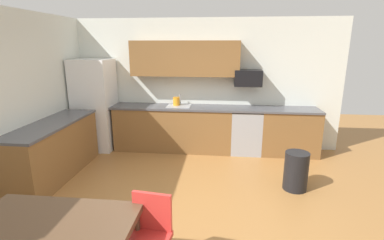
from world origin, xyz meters
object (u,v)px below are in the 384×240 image
Objects in this scene: oven_range at (246,131)px; kettle at (176,102)px; trash_bin at (296,171)px; refrigerator at (95,105)px; microwave at (248,78)px; dining_table at (47,232)px; chair_near_table at (148,233)px.

oven_range is 4.55× the size of kettle.
refrigerator is at bearing 159.07° from trash_bin.
microwave is (0.00, 0.10, 1.07)m from oven_range.
microwave reaches higher than kettle.
refrigerator is at bearing 108.46° from dining_table.
refrigerator is 2.22× the size of chair_near_table.
chair_near_table reaches higher than dining_table.
oven_range is 4.27m from dining_table.
kettle is (0.46, 3.87, 0.35)m from dining_table.
dining_table is at bearing -116.54° from oven_range.
oven_range is (3.15, 0.08, -0.49)m from refrigerator.
refrigerator reaches higher than chair_near_table.
refrigerator reaches higher than kettle.
microwave is at bearing 64.04° from dining_table.
oven_range is 1.69× the size of microwave.
dining_table is 3.91m from kettle.
refrigerator is 1.35× the size of dining_table.
microwave reaches higher than chair_near_table.
microwave is 4.44m from dining_table.
oven_range is at bearing 63.46° from dining_table.
dining_table is (-1.91, -3.92, -0.85)m from microwave.
microwave is 1.53m from kettle.
chair_near_table is at bearing 21.71° from dining_table.
oven_range is at bearing -90.00° from microwave.
oven_range is 1.55m from kettle.
refrigerator is 3.15× the size of trash_bin.
trash_bin is at bearing -68.19° from microwave.
kettle is (1.71, 0.13, 0.08)m from refrigerator.
refrigerator is at bearing -176.73° from microwave.
trash_bin is (0.65, -1.54, -0.16)m from oven_range.
kettle reaches higher than trash_bin.
kettle is at bearing 142.91° from trash_bin.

